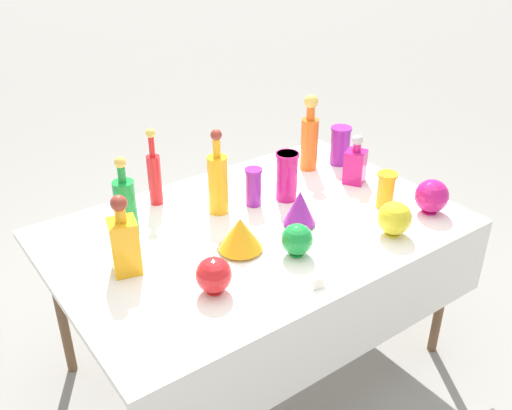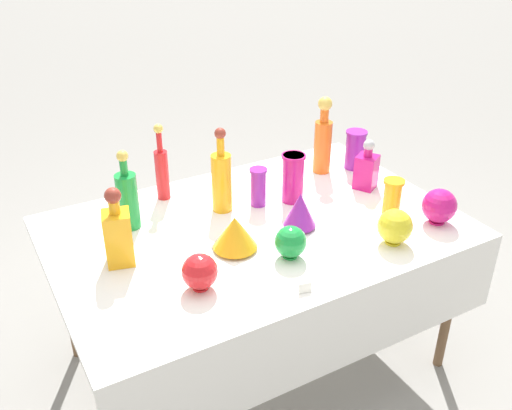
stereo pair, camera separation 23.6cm
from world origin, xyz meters
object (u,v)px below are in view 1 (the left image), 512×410
at_px(tall_bottle_1, 154,174).
at_px(square_decanter_0, 124,242).
at_px(slender_vase_0, 287,175).
at_px(round_bowl_1, 432,196).
at_px(fluted_vase_1, 240,234).
at_px(slender_vase_2, 340,144).
at_px(fluted_vase_0, 300,207).
at_px(round_bowl_3, 214,275).
at_px(slender_vase_1, 253,186).
at_px(round_bowl_0, 394,218).
at_px(round_bowl_2, 297,239).
at_px(square_decanter_1, 355,164).
at_px(tall_bottle_2, 310,137).
at_px(tall_bottle_3, 218,181).
at_px(slender_vase_3, 386,189).
at_px(tall_bottle_0, 126,205).

distance_m(tall_bottle_1, square_decanter_0, 0.53).
height_order(tall_bottle_1, slender_vase_0, tall_bottle_1).
bearing_deg(round_bowl_1, fluted_vase_1, 164.25).
bearing_deg(slender_vase_2, tall_bottle_1, 169.97).
xyz_separation_m(fluted_vase_0, round_bowl_3, (-0.54, -0.18, -0.01)).
xyz_separation_m(slender_vase_0, slender_vase_1, (-0.16, 0.04, -0.02)).
relative_size(slender_vase_0, round_bowl_0, 1.54).
distance_m(round_bowl_1, round_bowl_2, 0.69).
relative_size(square_decanter_0, fluted_vase_1, 1.80).
relative_size(square_decanter_1, slender_vase_0, 1.07).
xyz_separation_m(slender_vase_0, round_bowl_3, (-0.64, -0.39, -0.05)).
distance_m(tall_bottle_2, round_bowl_0, 0.71).
xyz_separation_m(tall_bottle_3, round_bowl_2, (0.06, -0.47, -0.08)).
relative_size(tall_bottle_3, slender_vase_3, 2.31).
bearing_deg(slender_vase_1, slender_vase_0, -15.33).
height_order(tall_bottle_3, round_bowl_0, tall_bottle_3).
bearing_deg(tall_bottle_3, slender_vase_0, -14.74).
bearing_deg(tall_bottle_0, tall_bottle_2, 2.82).
relative_size(tall_bottle_2, fluted_vase_1, 2.20).
xyz_separation_m(square_decanter_1, round_bowl_0, (-0.21, -0.44, -0.02)).
xyz_separation_m(fluted_vase_1, round_bowl_0, (0.58, -0.27, 0.00)).
distance_m(slender_vase_0, slender_vase_2, 0.49).
relative_size(tall_bottle_1, round_bowl_3, 2.62).
relative_size(slender_vase_0, fluted_vase_1, 1.29).
bearing_deg(slender_vase_1, tall_bottle_2, 18.23).
bearing_deg(slender_vase_2, round_bowl_2, -143.80).
bearing_deg(tall_bottle_0, tall_bottle_3, -8.19).
bearing_deg(slender_vase_3, round_bowl_1, -49.62).
distance_m(tall_bottle_0, fluted_vase_0, 0.71).
bearing_deg(round_bowl_3, round_bowl_2, 1.54).
relative_size(tall_bottle_1, tall_bottle_2, 0.93).
xyz_separation_m(tall_bottle_2, square_decanter_0, (-1.13, -0.29, -0.04)).
height_order(square_decanter_0, fluted_vase_1, square_decanter_0).
height_order(tall_bottle_1, round_bowl_0, tall_bottle_1).
bearing_deg(round_bowl_2, slender_vase_1, 76.98).
xyz_separation_m(square_decanter_1, fluted_vase_0, (-0.48, -0.16, -0.01)).
distance_m(tall_bottle_2, round_bowl_3, 1.11).
distance_m(slender_vase_1, round_bowl_2, 0.44).
bearing_deg(round_bowl_2, tall_bottle_0, 131.60).
distance_m(fluted_vase_0, round_bowl_2, 0.23).
bearing_deg(slender_vase_3, slender_vase_0, 133.78).
height_order(round_bowl_0, round_bowl_1, round_bowl_1).
bearing_deg(round_bowl_0, tall_bottle_2, 79.02).
bearing_deg(round_bowl_0, round_bowl_1, 6.72).
bearing_deg(slender_vase_3, fluted_vase_0, 165.66).
height_order(square_decanter_1, slender_vase_1, square_decanter_1).
distance_m(slender_vase_1, round_bowl_1, 0.78).
height_order(tall_bottle_2, fluted_vase_0, tall_bottle_2).
bearing_deg(slender_vase_3, tall_bottle_0, 155.82).
bearing_deg(tall_bottle_1, tall_bottle_0, -141.49).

